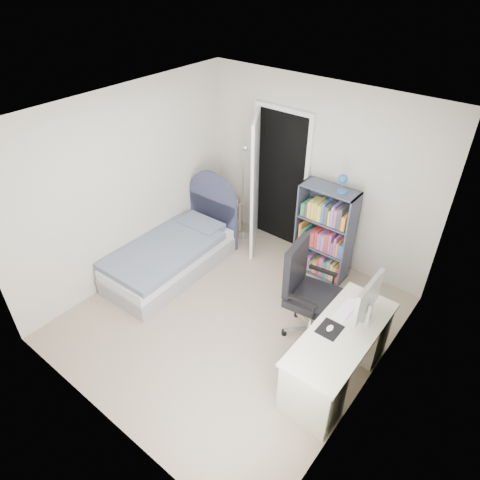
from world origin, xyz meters
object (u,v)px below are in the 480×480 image
Objects in this scene: office_chair at (306,287)px; bookcase at (325,236)px; bed at (174,253)px; floor_lamp at (244,202)px; desk at (339,353)px; nightstand at (223,209)px.

bookcase is at bearing 108.88° from office_chair.
bed is at bearing -143.61° from bookcase.
bed is 1.23× the size of floor_lamp.
office_chair is (1.73, -1.09, 0.03)m from floor_lamp.
office_chair reaches higher than desk.
bookcase reaches higher than bed.
bookcase is (1.73, 0.06, 0.20)m from nightstand.
desk reaches higher than nightstand.
bookcase reaches higher than desk.
floor_lamp is at bearing 148.46° from desk.
bed is 1.23× the size of bookcase.
desk is 1.18× the size of office_chair.
bed is at bearing -85.77° from nightstand.
floor_lamp is at bearing 7.89° from nightstand.
bed is 2.67m from desk.
nightstand is 0.39× the size of floor_lamp.
nightstand is 0.44m from floor_lamp.
desk is (2.66, -0.26, 0.12)m from bed.
nightstand is at bearing -172.11° from floor_lamp.
bed is 1.33× the size of desk.
office_chair is at bearing 3.13° from bed.
office_chair is (2.10, -1.04, 0.27)m from nightstand.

